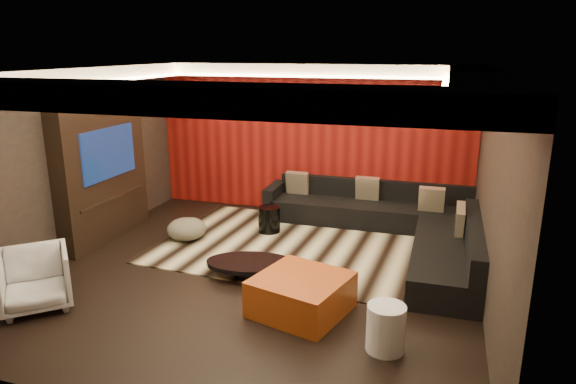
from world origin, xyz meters
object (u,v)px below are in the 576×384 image
(white_side_table, at_px, (386,328))
(orange_ottoman, at_px, (301,294))
(sectional_sofa, at_px, (394,225))
(armchair, at_px, (35,279))
(drum_stool, at_px, (269,219))
(coffee_table, at_px, (250,268))

(white_side_table, height_order, orange_ottoman, white_side_table)
(white_side_table, bearing_deg, orange_ottoman, 153.47)
(white_side_table, height_order, sectional_sofa, sectional_sofa)
(armchair, relative_size, sectional_sofa, 0.22)
(drum_stool, xyz_separation_m, orange_ottoman, (1.27, -2.48, -0.02))
(white_side_table, distance_m, sectional_sofa, 3.27)
(white_side_table, bearing_deg, armchair, -175.82)
(orange_ottoman, bearing_deg, drum_stool, 117.03)
(coffee_table, relative_size, sectional_sofa, 0.34)
(coffee_table, relative_size, armchair, 1.54)
(drum_stool, distance_m, armchair, 3.80)
(white_side_table, height_order, armchair, armchair)
(drum_stool, bearing_deg, orange_ottoman, -62.97)
(drum_stool, xyz_separation_m, white_side_table, (2.33, -3.01, 0.01))
(drum_stool, height_order, orange_ottoman, drum_stool)
(white_side_table, distance_m, armchair, 4.19)
(drum_stool, bearing_deg, sectional_sofa, 6.87)
(coffee_table, height_order, orange_ottoman, orange_ottoman)
(orange_ottoman, distance_m, sectional_sofa, 2.85)
(coffee_table, relative_size, white_side_table, 2.42)
(sectional_sofa, bearing_deg, armchair, -137.79)
(orange_ottoman, distance_m, armchair, 3.23)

